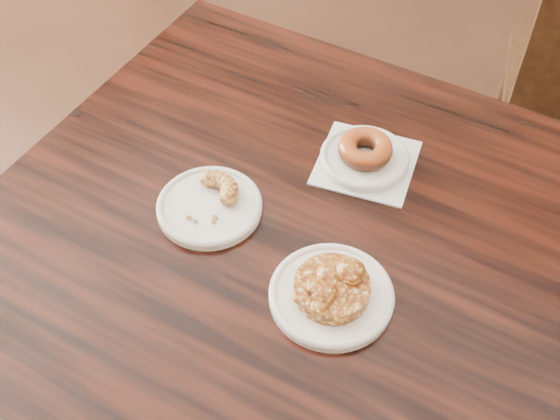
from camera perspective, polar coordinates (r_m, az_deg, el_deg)
The scene contains 9 objects.
floor at distance 1.85m, azimuth -4.13°, elevation -10.02°, with size 5.00×5.00×0.00m, color black.
cafe_table at distance 1.38m, azimuth 0.35°, elevation -12.17°, with size 0.96×0.96×0.75m, color black.
napkin at distance 1.18m, azimuth 7.01°, elevation 3.83°, with size 0.16×0.16×0.00m, color silver.
plate_donut at distance 1.18m, azimuth 6.86°, elevation 4.19°, with size 0.15×0.15×0.01m, color silver.
plate_cruller at distance 1.11m, azimuth -5.75°, elevation 0.25°, with size 0.17×0.17×0.01m, color silver.
plate_fritter at distance 1.01m, azimuth 4.18°, elevation -6.95°, with size 0.18×0.18×0.01m, color white.
glazed_donut at distance 1.16m, azimuth 6.96°, elevation 4.94°, with size 0.09×0.09×0.03m, color #873A13.
apple_fritter at distance 0.99m, azimuth 4.26°, elevation -6.19°, with size 0.15×0.15×0.04m, color #4E1C08, non-canonical shape.
cruller_fragment at distance 1.09m, azimuth -5.83°, elevation 0.91°, with size 0.10×0.10×0.03m, color #5E2A12, non-canonical shape.
Camera 1 is at (0.57, -0.74, 1.59)m, focal length 45.00 mm.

